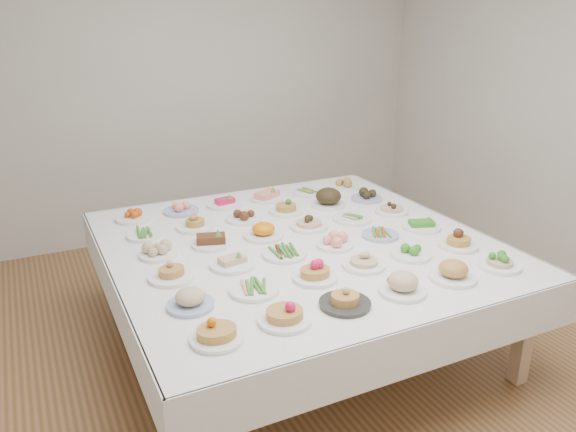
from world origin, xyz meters
name	(u,v)px	position (x,y,z in m)	size (l,w,h in m)	color
room_envelope	(314,76)	(0.00, 0.00, 1.83)	(5.02, 5.02, 2.81)	#98613F
display_table	(298,250)	(-0.03, 0.12, 0.69)	(2.43, 2.43, 0.75)	white
dish_0	(216,326)	(-0.91, -0.78, 0.83)	(0.25, 0.25, 0.16)	white
dish_1	(285,308)	(-0.56, -0.76, 0.83)	(0.26, 0.26, 0.16)	white
dish_2	(345,295)	(-0.21, -0.76, 0.81)	(0.27, 0.27, 0.14)	#2C2A27
dish_3	(403,280)	(0.14, -0.77, 0.83)	(0.26, 0.26, 0.16)	white
dish_4	(453,268)	(0.50, -0.76, 0.82)	(0.26, 0.26, 0.14)	white
dish_5	(500,257)	(0.86, -0.77, 0.82)	(0.25, 0.25, 0.14)	white
dish_6	(190,295)	(-0.93, -0.42, 0.82)	(0.26, 0.26, 0.14)	#4C66B2
dish_7	(254,288)	(-0.57, -0.41, 0.78)	(0.27, 0.27, 0.06)	white
dish_8	(315,267)	(-0.20, -0.42, 0.82)	(0.25, 0.25, 0.16)	white
dish_9	(364,256)	(0.14, -0.41, 0.82)	(0.25, 0.25, 0.15)	white
dish_10	(412,249)	(0.49, -0.41, 0.80)	(0.25, 0.25, 0.11)	white
dish_11	(459,237)	(0.85, -0.42, 0.82)	(0.25, 0.25, 0.15)	white
dish_12	(171,269)	(-0.93, -0.05, 0.81)	(0.26, 0.26, 0.14)	white
dish_13	(232,260)	(-0.56, -0.05, 0.79)	(0.27, 0.27, 0.11)	white
dish_14	(285,252)	(-0.22, -0.05, 0.78)	(0.27, 0.27, 0.06)	white
dish_15	(335,240)	(0.14, -0.07, 0.80)	(0.23, 0.23, 0.11)	white
dish_16	(380,234)	(0.50, -0.05, 0.77)	(0.24, 0.24, 0.05)	#4C66B2
dish_17	(422,222)	(0.85, -0.05, 0.80)	(0.26, 0.26, 0.11)	white
dish_18	(158,249)	(-0.92, 0.29, 0.80)	(0.23, 0.23, 0.11)	white
dish_19	(211,238)	(-0.57, 0.30, 0.80)	(0.25, 0.25, 0.12)	white
dish_20	(263,229)	(-0.21, 0.29, 0.81)	(0.26, 0.26, 0.13)	white
dish_21	(309,218)	(0.15, 0.31, 0.82)	(0.26, 0.26, 0.15)	white
dish_22	(352,218)	(0.50, 0.30, 0.77)	(0.27, 0.27, 0.06)	white
dish_23	(392,206)	(0.85, 0.30, 0.81)	(0.24, 0.24, 0.13)	white
dish_24	(144,233)	(-0.93, 0.64, 0.78)	(0.24, 0.23, 0.06)	white
dish_25	(195,221)	(-0.57, 0.65, 0.81)	(0.26, 0.26, 0.13)	white
dish_26	(244,213)	(-0.21, 0.65, 0.80)	(0.25, 0.25, 0.12)	white
dish_27	(286,205)	(0.14, 0.66, 0.81)	(0.25, 0.25, 0.14)	white
dish_28	(328,197)	(0.50, 0.65, 0.83)	(0.29, 0.29, 0.16)	white
dish_29	(367,193)	(0.86, 0.65, 0.80)	(0.25, 0.25, 0.12)	#4C66B2
dish_30	(134,214)	(-0.92, 1.01, 0.79)	(0.26, 0.26, 0.10)	white
dish_31	(181,206)	(-0.57, 1.01, 0.80)	(0.26, 0.26, 0.11)	#4C66B2
dish_32	(225,201)	(-0.22, 1.01, 0.80)	(0.27, 0.27, 0.11)	white
dish_33	(267,194)	(0.14, 1.00, 0.80)	(0.26, 0.25, 0.12)	white
dish_34	(307,191)	(0.50, 1.00, 0.77)	(0.25, 0.25, 0.06)	white
dish_35	(344,183)	(0.86, 1.01, 0.80)	(0.27, 0.27, 0.11)	white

